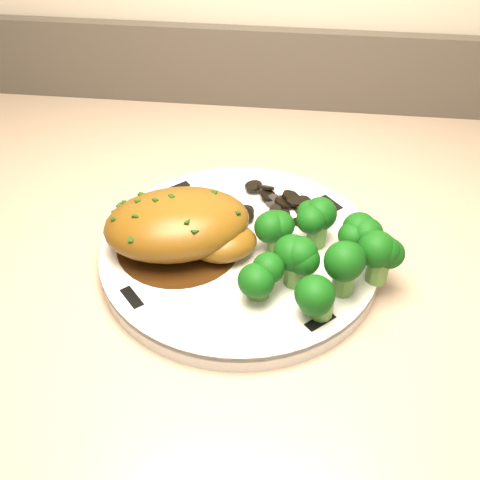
# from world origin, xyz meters

# --- Properties ---
(counter) EXTENTS (2.04, 0.67, 1.00)m
(counter) POSITION_xyz_m (-0.32, 1.67, 0.44)
(counter) COLOR brown
(counter) RESTS_ON ground
(plate) EXTENTS (0.38, 0.38, 0.02)m
(plate) POSITION_xyz_m (-0.47, 1.63, 0.89)
(plate) COLOR silver
(plate) RESTS_ON counter
(rim_accent_0) EXTENTS (0.03, 0.03, 0.00)m
(rim_accent_0) POSITION_xyz_m (-0.37, 1.72, 0.90)
(rim_accent_0) COLOR black
(rim_accent_0) RESTS_ON plate
(rim_accent_1) EXTENTS (0.03, 0.03, 0.00)m
(rim_accent_1) POSITION_xyz_m (-0.56, 1.73, 0.90)
(rim_accent_1) COLOR black
(rim_accent_1) RESTS_ON plate
(rim_accent_2) EXTENTS (0.03, 0.03, 0.00)m
(rim_accent_2) POSITION_xyz_m (-0.57, 1.54, 0.90)
(rim_accent_2) COLOR black
(rim_accent_2) RESTS_ON plate
(rim_accent_3) EXTENTS (0.03, 0.03, 0.00)m
(rim_accent_3) POSITION_xyz_m (-0.38, 1.53, 0.90)
(rim_accent_3) COLOR black
(rim_accent_3) RESTS_ON plate
(gravy_pool) EXTENTS (0.14, 0.14, 0.00)m
(gravy_pool) POSITION_xyz_m (-0.54, 1.63, 0.90)
(gravy_pool) COLOR #311A09
(gravy_pool) RESTS_ON plate
(chicken_breast) EXTENTS (0.18, 0.15, 0.06)m
(chicken_breast) POSITION_xyz_m (-0.53, 1.63, 0.93)
(chicken_breast) COLOR brown
(chicken_breast) RESTS_ON plate
(mushroom_pile) EXTENTS (0.09, 0.06, 0.02)m
(mushroom_pile) POSITION_xyz_m (-0.44, 1.70, 0.91)
(mushroom_pile) COLOR black
(mushroom_pile) RESTS_ON plate
(broccoli_florets) EXTENTS (0.15, 0.14, 0.05)m
(broccoli_florets) POSITION_xyz_m (-0.39, 1.60, 0.93)
(broccoli_florets) COLOR #5A8B3A
(broccoli_florets) RESTS_ON plate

